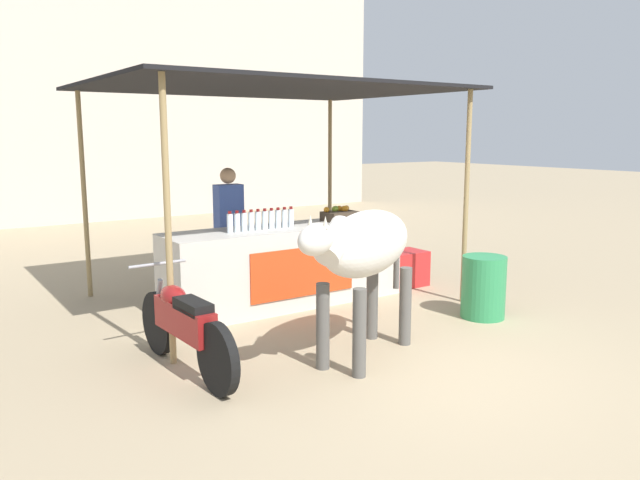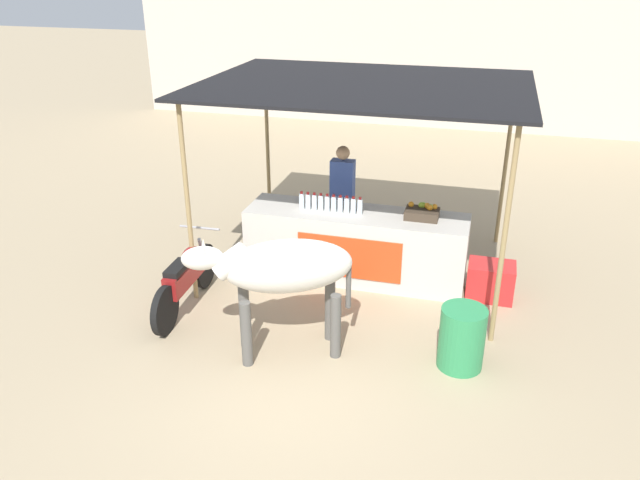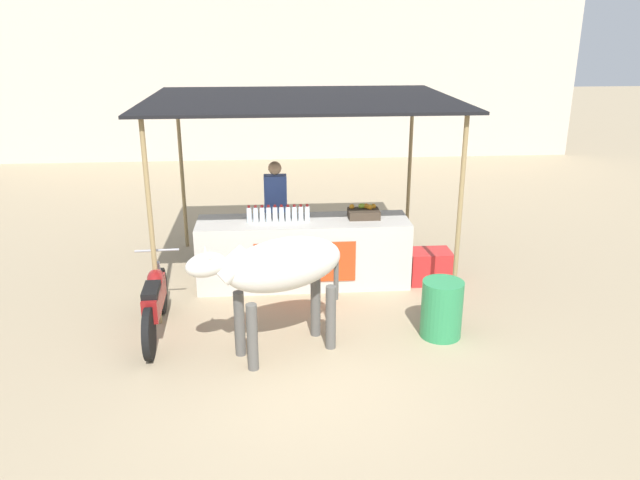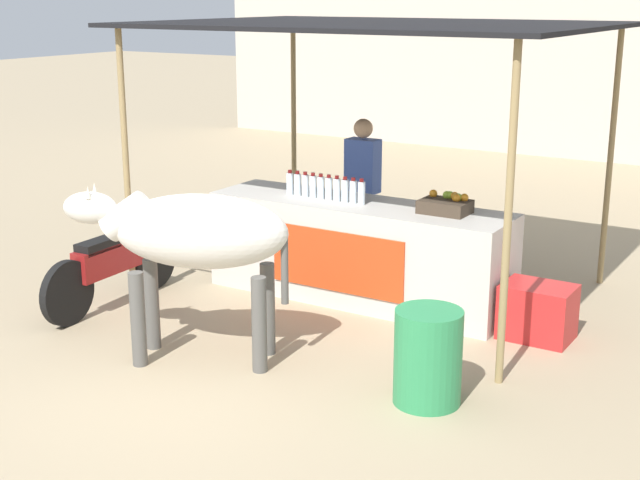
# 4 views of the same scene
# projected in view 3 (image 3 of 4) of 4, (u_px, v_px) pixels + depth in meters

# --- Properties ---
(ground_plane) EXTENTS (60.00, 60.00, 0.00)m
(ground_plane) POSITION_uv_depth(u_px,v_px,m) (315.00, 359.00, 7.05)
(ground_plane) COLOR tan
(building_wall_far) EXTENTS (16.00, 0.50, 6.10)m
(building_wall_far) POSITION_uv_depth(u_px,v_px,m) (284.00, 44.00, 16.52)
(building_wall_far) COLOR beige
(building_wall_far) RESTS_ON ground
(stall_counter) EXTENTS (3.00, 0.82, 0.96)m
(stall_counter) POSITION_uv_depth(u_px,v_px,m) (304.00, 252.00, 8.96)
(stall_counter) COLOR beige
(stall_counter) RESTS_ON ground
(stall_awning) EXTENTS (4.20, 3.20, 2.63)m
(stall_awning) POSITION_uv_depth(u_px,v_px,m) (301.00, 105.00, 8.56)
(stall_awning) COLOR black
(stall_awning) RESTS_ON ground
(water_bottle_row) EXTENTS (0.88, 0.07, 0.25)m
(water_bottle_row) POSITION_uv_depth(u_px,v_px,m) (278.00, 214.00, 8.69)
(water_bottle_row) COLOR silver
(water_bottle_row) RESTS_ON stall_counter
(fruit_crate) EXTENTS (0.44, 0.32, 0.18)m
(fruit_crate) POSITION_uv_depth(u_px,v_px,m) (364.00, 212.00, 8.90)
(fruit_crate) COLOR #3F3326
(fruit_crate) RESTS_ON stall_counter
(vendor_behind_counter) EXTENTS (0.34, 0.22, 1.65)m
(vendor_behind_counter) POSITION_uv_depth(u_px,v_px,m) (276.00, 213.00, 9.51)
(vendor_behind_counter) COLOR #383842
(vendor_behind_counter) RESTS_ON ground
(cooler_box) EXTENTS (0.60, 0.44, 0.48)m
(cooler_box) POSITION_uv_depth(u_px,v_px,m) (429.00, 266.00, 9.08)
(cooler_box) COLOR red
(cooler_box) RESTS_ON ground
(water_barrel) EXTENTS (0.49, 0.49, 0.71)m
(water_barrel) POSITION_uv_depth(u_px,v_px,m) (442.00, 309.00, 7.48)
(water_barrel) COLOR #2D8C51
(water_barrel) RESTS_ON ground
(cow) EXTENTS (1.80, 1.09, 1.44)m
(cow) POSITION_uv_depth(u_px,v_px,m) (279.00, 269.00, 6.87)
(cow) COLOR silver
(cow) RESTS_ON ground
(motorcycle_parked) EXTENTS (0.55, 1.80, 0.90)m
(motorcycle_parked) POSITION_uv_depth(u_px,v_px,m) (155.00, 300.00, 7.53)
(motorcycle_parked) COLOR black
(motorcycle_parked) RESTS_ON ground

